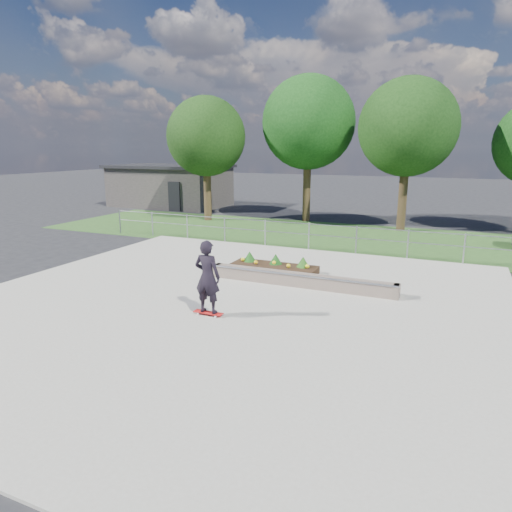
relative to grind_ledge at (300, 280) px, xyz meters
The scene contains 11 objects.
ground 2.69m from the grind_ledge, 119.77° to the right, with size 120.00×120.00×0.00m, color black.
grass_verge 8.78m from the grind_ledge, 98.69° to the left, with size 30.00×8.00×0.02m, color #26471C.
concrete_slab 2.68m from the grind_ledge, 119.77° to the right, with size 15.00×15.00×0.06m, color gray.
fence 5.37m from the grind_ledge, 104.37° to the left, with size 20.06×0.06×1.20m.
building 21.96m from the grind_ledge, 134.35° to the left, with size 8.40×5.40×3.00m.
tree_far_left 14.90m from the grind_ledge, 131.13° to the left, with size 4.55×4.55×7.15m.
tree_mid_left 14.28m from the grind_ledge, 106.80° to the left, with size 5.25×5.25×8.25m.
tree_mid_right 12.80m from the grind_ledge, 81.85° to the left, with size 4.90×4.90×7.70m.
grind_ledge is the anchor object (origin of this frame).
planter_bed 1.79m from the grind_ledge, 138.73° to the left, with size 3.00×1.20×0.61m.
skateboarder 3.71m from the grind_ledge, 112.12° to the right, with size 0.80×0.47×1.98m.
Camera 1 is at (5.56, -10.70, 4.30)m, focal length 32.00 mm.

